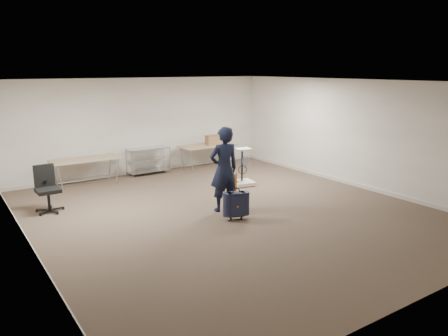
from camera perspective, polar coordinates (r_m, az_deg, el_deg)
ground at (r=9.59m, az=0.60°, el=-5.76°), size 9.00×9.00×0.00m
room_shell at (r=10.69m, az=-3.59°, el=-3.52°), size 8.00×9.00×9.00m
folding_table_left at (r=12.13m, az=-17.63°, el=0.94°), size 1.80×0.75×0.73m
folding_table_right at (r=13.64m, az=-2.16°, el=2.82°), size 1.80×0.75×0.73m
wire_shelf at (r=13.04m, az=-9.86°, el=1.10°), size 1.22×0.47×0.80m
person at (r=9.45m, az=-0.00°, el=-0.17°), size 0.72×0.51×1.86m
suitcase at (r=9.02m, az=1.60°, el=-4.74°), size 0.41×0.31×0.99m
office_chair at (r=10.28m, az=-21.98°, el=-3.63°), size 0.62×0.62×1.02m
equipment_cart at (r=11.68m, az=2.47°, el=-1.00°), size 0.65×0.65×1.00m
cardboard_box at (r=13.64m, az=-1.52°, el=3.68°), size 0.43×0.34×0.30m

